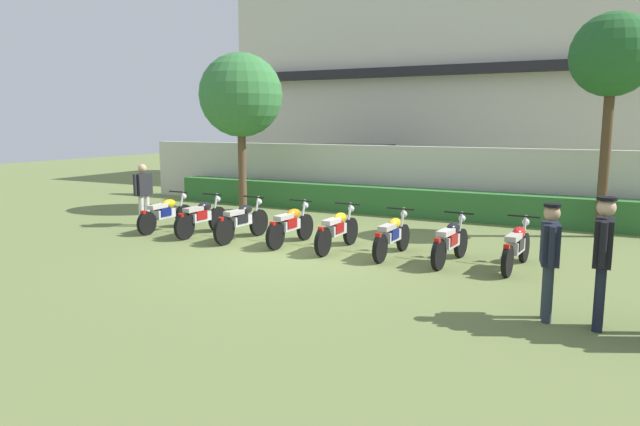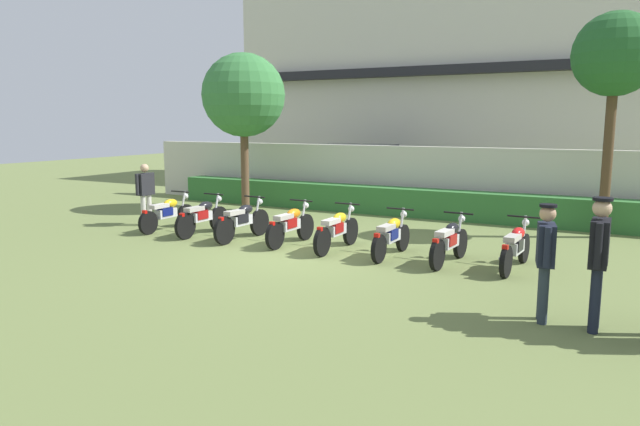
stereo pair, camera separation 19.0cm
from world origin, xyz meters
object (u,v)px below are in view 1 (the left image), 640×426
(motorcycle_in_row_1, at_px, (201,217))
(inspector_person, at_px, (143,190))
(motorcycle_in_row_4, at_px, (337,229))
(motorcycle_in_row_0, at_px, (166,213))
(parked_car, at_px, (356,170))
(tree_far_side, at_px, (612,57))
(motorcycle_in_row_2, at_px, (242,221))
(officer_1, at_px, (603,251))
(motorcycle_in_row_3, at_px, (290,225))
(tree_near_inspector, at_px, (241,96))
(officer_0, at_px, (550,253))
(motorcycle_in_row_7, at_px, (516,246))
(motorcycle_in_row_6, at_px, (450,241))
(motorcycle_in_row_5, at_px, (392,235))

(motorcycle_in_row_1, height_order, inspector_person, inspector_person)
(motorcycle_in_row_1, bearing_deg, motorcycle_in_row_4, -87.62)
(motorcycle_in_row_0, bearing_deg, motorcycle_in_row_1, -93.93)
(parked_car, bearing_deg, tree_far_side, -29.34)
(motorcycle_in_row_0, xyz_separation_m, inspector_person, (-0.98, 0.28, 0.51))
(motorcycle_in_row_2, relative_size, officer_1, 1.08)
(tree_far_side, distance_m, motorcycle_in_row_3, 8.25)
(tree_near_inspector, relative_size, inspector_person, 2.94)
(officer_0, xyz_separation_m, officer_1, (0.65, -0.05, 0.10))
(tree_near_inspector, height_order, motorcycle_in_row_7, tree_near_inspector)
(motorcycle_in_row_0, distance_m, motorcycle_in_row_6, 7.25)
(motorcycle_in_row_0, relative_size, motorcycle_in_row_4, 1.00)
(tree_far_side, height_order, officer_0, tree_far_side)
(motorcycle_in_row_2, xyz_separation_m, motorcycle_in_row_6, (4.85, -0.01, -0.01))
(motorcycle_in_row_1, relative_size, motorcycle_in_row_2, 0.96)
(motorcycle_in_row_1, xyz_separation_m, officer_1, (8.73, -2.68, 0.60))
(motorcycle_in_row_3, xyz_separation_m, inspector_person, (-4.63, 0.32, 0.51))
(tree_far_side, xyz_separation_m, motorcycle_in_row_5, (-3.68, -4.22, -3.72))
(motorcycle_in_row_0, height_order, motorcycle_in_row_7, motorcycle_in_row_0)
(tree_far_side, relative_size, motorcycle_in_row_0, 2.70)
(inspector_person, bearing_deg, officer_1, -15.65)
(motorcycle_in_row_0, bearing_deg, motorcycle_in_row_5, -90.34)
(tree_far_side, distance_m, motorcycle_in_row_7, 5.70)
(tree_far_side, relative_size, motorcycle_in_row_7, 2.75)
(motorcycle_in_row_4, bearing_deg, motorcycle_in_row_6, -90.55)
(officer_1, bearing_deg, motorcycle_in_row_1, -16.80)
(parked_car, xyz_separation_m, motorcycle_in_row_1, (-0.22, -8.74, -0.48))
(tree_near_inspector, xyz_separation_m, motorcycle_in_row_4, (5.08, -3.84, -3.04))
(motorcycle_in_row_7, xyz_separation_m, officer_1, (1.48, -2.78, 0.61))
(motorcycle_in_row_1, bearing_deg, tree_near_inspector, 22.83)
(tree_near_inspector, relative_size, motorcycle_in_row_1, 2.61)
(tree_near_inspector, relative_size, officer_1, 2.71)
(motorcycle_in_row_4, bearing_deg, motorcycle_in_row_0, 90.07)
(motorcycle_in_row_3, height_order, officer_1, officer_1)
(motorcycle_in_row_3, height_order, motorcycle_in_row_4, same)
(motorcycle_in_row_0, height_order, officer_0, officer_0)
(parked_car, bearing_deg, motorcycle_in_row_1, -92.24)
(motorcycle_in_row_6, relative_size, officer_0, 1.11)
(motorcycle_in_row_3, height_order, motorcycle_in_row_7, motorcycle_in_row_3)
(tree_far_side, height_order, motorcycle_in_row_1, tree_far_side)
(tree_near_inspector, bearing_deg, officer_1, -32.70)
(motorcycle_in_row_6, bearing_deg, motorcycle_in_row_5, 93.46)
(motorcycle_in_row_7, bearing_deg, tree_near_inspector, 70.85)
(tree_near_inspector, xyz_separation_m, officer_1, (10.20, -6.55, -2.43))
(parked_car, height_order, motorcycle_in_row_3, parked_car)
(parked_car, distance_m, tree_far_side, 9.98)
(motorcycle_in_row_7, bearing_deg, motorcycle_in_row_1, 94.98)
(parked_car, relative_size, motorcycle_in_row_0, 2.36)
(motorcycle_in_row_0, distance_m, motorcycle_in_row_5, 6.04)
(parked_car, bearing_deg, motorcycle_in_row_3, -76.43)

